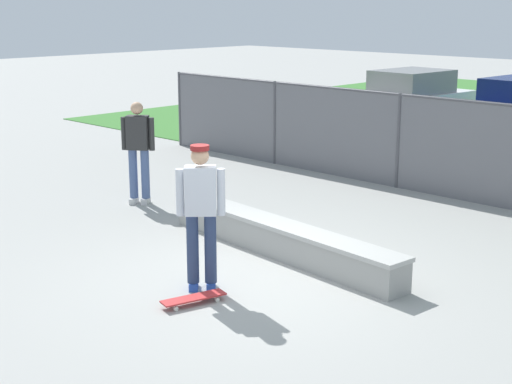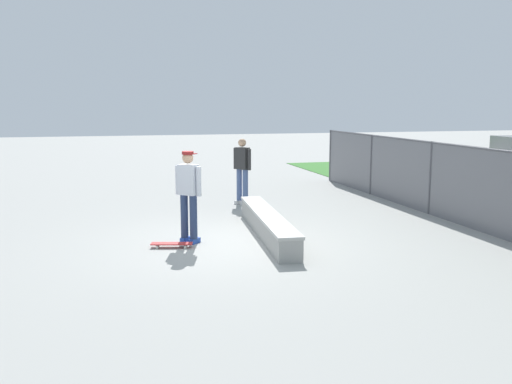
% 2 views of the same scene
% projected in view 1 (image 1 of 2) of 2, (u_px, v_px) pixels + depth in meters
% --- Properties ---
extents(ground_plane, '(80.00, 80.00, 0.00)m').
position_uv_depth(ground_plane, '(252.00, 281.00, 9.81)').
color(ground_plane, '#9E9E99').
extents(concrete_ledge, '(4.44, 0.87, 0.47)m').
position_uv_depth(concrete_ledge, '(280.00, 238.00, 10.82)').
color(concrete_ledge, '#999993').
rests_on(concrete_ledge, ground).
extents(skateboarder, '(0.45, 0.46, 1.84)m').
position_uv_depth(skateboarder, '(201.00, 210.00, 9.28)').
color(skateboarder, '#2647A5').
rests_on(skateboarder, ground).
extents(skateboard, '(0.40, 0.82, 0.09)m').
position_uv_depth(skateboard, '(194.00, 298.00, 9.06)').
color(skateboard, red).
rests_on(skateboard, ground).
extents(chainlink_fence, '(16.33, 0.07, 1.84)m').
position_uv_depth(chainlink_fence, '(475.00, 148.00, 13.48)').
color(chainlink_fence, '#4C4C51').
rests_on(chainlink_fence, ground).
extents(car_white, '(2.21, 4.30, 1.66)m').
position_uv_depth(car_white, '(409.00, 100.00, 21.54)').
color(car_white, silver).
rests_on(car_white, ground).
extents(bystander, '(0.50, 0.43, 1.82)m').
position_uv_depth(bystander, '(138.00, 148.00, 13.42)').
color(bystander, beige).
rests_on(bystander, ground).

